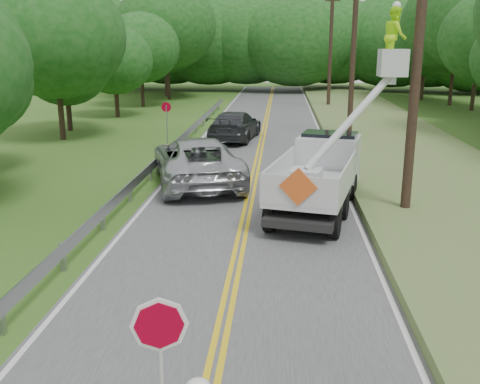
{
  "coord_description": "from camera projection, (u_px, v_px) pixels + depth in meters",
  "views": [
    {
      "loc": [
        1.03,
        -7.86,
        5.28
      ],
      "look_at": [
        0.0,
        6.0,
        1.5
      ],
      "focal_mm": 40.98,
      "sensor_mm": 36.0,
      "label": 1
    }
  ],
  "objects": [
    {
      "name": "tall_grass_verge",
      "position": [
        431.0,
        176.0,
        21.95
      ],
      "size": [
        7.0,
        96.0,
        0.3
      ],
      "primitive_type": "cube",
      "color": "#577639",
      "rests_on": "ground"
    },
    {
      "name": "bucket_truck",
      "position": [
        327.0,
        163.0,
        18.1
      ],
      "size": [
        4.2,
        6.64,
        6.3
      ],
      "color": "black",
      "rests_on": "road"
    },
    {
      "name": "stop_sign_permanent",
      "position": [
        167.0,
        118.0,
        27.69
      ],
      "size": [
        0.52,
        0.06,
        2.44
      ],
      "color": "gray",
      "rests_on": "ground"
    },
    {
      "name": "ground",
      "position": [
        213.0,
        375.0,
        9.02
      ],
      "size": [
        140.0,
        140.0,
        0.0
      ],
      "primitive_type": "plane",
      "color": "#2A5017",
      "rests_on": "ground"
    },
    {
      "name": "utility_poles",
      "position": [
        374.0,
        44.0,
        23.65
      ],
      "size": [
        1.6,
        43.3,
        10.0
      ],
      "color": "black",
      "rests_on": "ground"
    },
    {
      "name": "road",
      "position": [
        254.0,
        176.0,
        22.49
      ],
      "size": [
        7.2,
        96.0,
        0.03
      ],
      "color": "#49494B",
      "rests_on": "ground"
    },
    {
      "name": "treeline_left",
      "position": [
        120.0,
        40.0,
        39.23
      ],
      "size": [
        9.97,
        54.85,
        11.1
      ],
      "color": "#332319",
      "rests_on": "ground"
    },
    {
      "name": "suv_darkgrey",
      "position": [
        235.0,
        126.0,
        30.73
      ],
      "size": [
        2.95,
        5.76,
        1.6
      ],
      "primitive_type": "imported",
      "rotation": [
        0.0,
        0.0,
        3.01
      ],
      "color": "#313438",
      "rests_on": "road"
    },
    {
      "name": "suv_silver",
      "position": [
        197.0,
        161.0,
        21.01
      ],
      "size": [
        4.66,
        7.09,
        1.81
      ],
      "primitive_type": "imported",
      "rotation": [
        0.0,
        0.0,
        3.42
      ],
      "color": "#B8BBC0",
      "rests_on": "road"
    },
    {
      "name": "guardrail",
      "position": [
        162.0,
        157.0,
        23.51
      ],
      "size": [
        0.18,
        48.0,
        0.77
      ],
      "color": "gray",
      "rests_on": "ground"
    },
    {
      "name": "treeline_horizon",
      "position": [
        282.0,
        41.0,
        61.5
      ],
      "size": [
        57.49,
        13.96,
        10.83
      ],
      "color": "#114911",
      "rests_on": "ground"
    }
  ]
}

